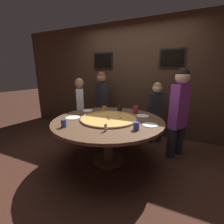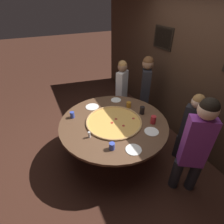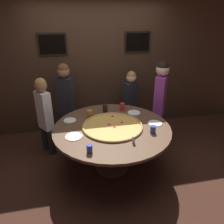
{
  "view_description": "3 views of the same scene",
  "coord_description": "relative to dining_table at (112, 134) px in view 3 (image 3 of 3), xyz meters",
  "views": [
    {
      "loc": [
        0.98,
        -2.06,
        1.44
      ],
      "look_at": [
        0.05,
        0.04,
        0.85
      ],
      "focal_mm": 24.0,
      "sensor_mm": 36.0,
      "label": 1
    },
    {
      "loc": [
        2.02,
        -0.97,
        2.44
      ],
      "look_at": [
        -0.04,
        -0.01,
        0.91
      ],
      "focal_mm": 28.0,
      "sensor_mm": 36.0,
      "label": 2
    },
    {
      "loc": [
        -0.57,
        -2.77,
        2.3
      ],
      "look_at": [
        0.01,
        0.05,
        0.96
      ],
      "focal_mm": 35.0,
      "sensor_mm": 36.0,
      "label": 3
    }
  ],
  "objects": [
    {
      "name": "drink_cup_front_edge",
      "position": [
        0.53,
        -0.28,
        0.17
      ],
      "size": [
        0.08,
        0.08,
        0.1
      ],
      "primitive_type": "cylinder",
      "color": "#384CB7",
      "rests_on": "dining_table"
    },
    {
      "name": "condiment_shaker",
      "position": [
        0.19,
        -0.47,
        0.16
      ],
      "size": [
        0.04,
        0.04,
        0.1
      ],
      "color": "silver",
      "rests_on": "dining_table"
    },
    {
      "name": "drink_cup_near_right",
      "position": [
        -0.39,
        -0.57,
        0.17
      ],
      "size": [
        0.07,
        0.07,
        0.11
      ],
      "primitive_type": "cylinder",
      "color": "#384CB7",
      "rests_on": "dining_table"
    },
    {
      "name": "white_plate_far_back",
      "position": [
        0.46,
        0.41,
        0.12
      ],
      "size": [
        0.21,
        0.21,
        0.01
      ],
      "primitive_type": "cylinder",
      "color": "white",
      "rests_on": "dining_table"
    },
    {
      "name": "white_plate_near_front",
      "position": [
        0.67,
        -0.02,
        0.12
      ],
      "size": [
        0.21,
        0.21,
        0.01
      ],
      "primitive_type": "cylinder",
      "color": "white",
      "rests_on": "dining_table"
    },
    {
      "name": "drink_cup_centre_back",
      "position": [
        -0.28,
        0.43,
        0.17
      ],
      "size": [
        0.08,
        0.08,
        0.1
      ],
      "primitive_type": "cylinder",
      "color": "#BC7A23",
      "rests_on": "dining_table"
    },
    {
      "name": "drink_cup_beside_pizza",
      "position": [
        0.3,
        0.55,
        0.18
      ],
      "size": [
        0.08,
        0.08,
        0.13
      ],
      "primitive_type": "cylinder",
      "color": "#B22328",
      "rests_on": "dining_table"
    },
    {
      "name": "diner_side_left",
      "position": [
        0.59,
        1.06,
        0.1
      ],
      "size": [
        0.34,
        0.26,
        1.28
      ],
      "rotation": [
        0.0,
        0.0,
        -2.63
      ],
      "color": "#232328",
      "rests_on": "ground_plane"
    },
    {
      "name": "diner_far_right",
      "position": [
        1.02,
        0.66,
        0.25
      ],
      "size": [
        0.33,
        0.4,
        1.54
      ],
      "rotation": [
        0.0,
        0.0,
        -2.14
      ],
      "color": "#232328",
      "rests_on": "ground_plane"
    },
    {
      "name": "back_wall",
      "position": [
        0.0,
        1.47,
        0.68
      ],
      "size": [
        6.4,
        0.08,
        2.6
      ],
      "color": "#3D281C",
      "rests_on": "ground_plane"
    },
    {
      "name": "drink_cup_near_left",
      "position": [
        -0.01,
        0.54,
        0.18
      ],
      "size": [
        0.08,
        0.08,
        0.13
      ],
      "primitive_type": "cylinder",
      "color": "black",
      "rests_on": "dining_table"
    },
    {
      "name": "white_plate_left_side",
      "position": [
        -0.57,
        -0.16,
        0.12
      ],
      "size": [
        0.24,
        0.24,
        0.01
      ],
      "primitive_type": "cylinder",
      "color": "white",
      "rests_on": "dining_table"
    },
    {
      "name": "diner_side_right",
      "position": [
        -0.65,
        1.03,
        0.22
      ],
      "size": [
        0.39,
        0.31,
        1.49
      ],
      "rotation": [
        0.0,
        0.0,
        2.58
      ],
      "color": "#232328",
      "rests_on": "ground_plane"
    },
    {
      "name": "white_plate_right_side",
      "position": [
        -0.61,
        0.34,
        0.12
      ],
      "size": [
        0.19,
        0.19,
        0.01
      ],
      "primitive_type": "cylinder",
      "color": "white",
      "rests_on": "dining_table"
    },
    {
      "name": "giant_pizza",
      "position": [
        0.01,
        0.0,
        0.13
      ],
      "size": [
        0.9,
        0.9,
        0.03
      ],
      "color": "#E5A84C",
      "rests_on": "dining_table"
    },
    {
      "name": "ground_plane",
      "position": [
        0.0,
        0.0,
        -0.62
      ],
      "size": [
        24.0,
        24.0,
        0.0
      ],
      "primitive_type": "plane",
      "color": "#422319"
    },
    {
      "name": "dining_table",
      "position": [
        0.0,
        0.0,
        0.0
      ],
      "size": [
        1.74,
        1.74,
        0.74
      ],
      "color": "brown",
      "rests_on": "ground_plane"
    },
    {
      "name": "diner_far_left",
      "position": [
        -1.01,
        0.68,
        0.14
      ],
      "size": [
        0.29,
        0.35,
        1.35
      ],
      "rotation": [
        0.0,
        0.0,
        2.16
      ],
      "color": "#232328",
      "rests_on": "ground_plane"
    }
  ]
}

